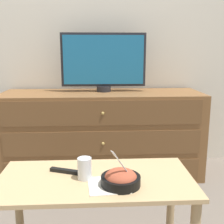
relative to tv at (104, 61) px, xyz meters
name	(u,v)px	position (x,y,z in m)	size (l,w,h in m)	color
ground_plane	(88,161)	(-0.15, 0.23, -0.98)	(12.00, 12.00, 0.00)	#70665B
wall_back	(85,24)	(-0.15, 0.25, 0.32)	(12.00, 0.05, 2.60)	silver
dresser	(102,134)	(-0.02, -0.06, -0.62)	(1.67, 0.53, 0.72)	brown
tv	(104,61)	(0.00, 0.00, 0.00)	(0.71, 0.12, 0.49)	#232328
coffee_table	(95,193)	(-0.07, -1.16, -0.58)	(0.93, 0.46, 0.48)	tan
takeout_bowl	(121,179)	(0.04, -1.24, -0.47)	(0.18, 0.18, 0.18)	black
drink_cup	(85,170)	(-0.12, -1.16, -0.46)	(0.07, 0.07, 0.10)	#9E6638
napkin	(108,185)	(-0.01, -1.24, -0.50)	(0.19, 0.19, 0.00)	silver
remote_control	(65,171)	(-0.22, -1.09, -0.49)	(0.16, 0.08, 0.02)	black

